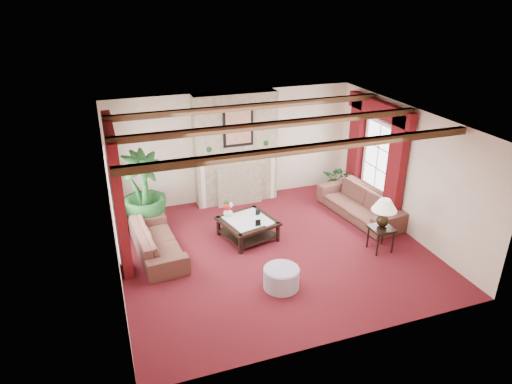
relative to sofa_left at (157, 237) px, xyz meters
name	(u,v)px	position (x,y,z in m)	size (l,w,h in m)	color
floor	(274,250)	(2.24, -0.64, -0.39)	(6.00, 6.00, 0.00)	#480C14
ceiling	(276,121)	(2.24, -0.64, 2.31)	(6.00, 6.00, 0.00)	white
back_wall	(233,146)	(2.24, 2.11, 0.96)	(6.00, 0.02, 2.70)	beige
left_wall	(112,213)	(-0.76, -0.64, 0.96)	(0.02, 5.50, 2.70)	beige
right_wall	(407,171)	(5.24, -0.64, 0.96)	(0.02, 5.50, 2.70)	beige
ceiling_beams	(276,124)	(2.24, -0.64, 2.25)	(6.00, 3.00, 0.12)	#362211
fireplace	(235,93)	(2.24, 1.91, 2.31)	(2.00, 0.52, 2.70)	tan
french_door_left	(105,152)	(-0.73, 0.36, 1.74)	(0.10, 1.10, 2.16)	white
french_door_right	(383,123)	(5.21, 0.36, 1.74)	(0.10, 1.10, 2.16)	white
curtains_left	(108,129)	(-0.62, 0.36, 2.16)	(0.20, 2.40, 2.55)	#4B0A0E
curtains_right	(381,104)	(5.10, 0.36, 2.16)	(0.20, 2.40, 2.55)	#4B0A0E
sofa_left	(157,237)	(0.00, 0.00, 0.00)	(0.75, 2.06, 0.79)	#3C101B
sofa_right	(360,199)	(4.68, 0.13, 0.05)	(0.96, 2.32, 0.88)	#3C101B
potted_palm	(145,207)	(-0.06, 1.22, 0.09)	(1.63, 1.99, 0.98)	black
small_plant	(338,183)	(4.77, 1.35, -0.07)	(1.10, 1.11, 0.64)	black
coffee_table	(248,229)	(1.90, 0.02, -0.18)	(1.05, 1.05, 0.43)	black
side_table	(380,239)	(4.28, -1.33, -0.13)	(0.44, 0.44, 0.52)	black
ottoman	(281,278)	(1.92, -1.83, -0.21)	(0.64, 0.64, 0.38)	gray
table_lamp	(384,213)	(4.28, -1.33, 0.44)	(0.50, 0.50, 0.63)	black
flower_vase	(228,212)	(1.56, 0.32, 0.14)	(0.21, 0.22, 0.20)	silver
book	(262,218)	(2.11, -0.27, 0.19)	(0.22, 0.10, 0.31)	black
photo_frame_a	(258,223)	(2.01, -0.31, 0.11)	(0.11, 0.02, 0.15)	black
photo_frame_b	(258,213)	(2.18, 0.15, 0.10)	(0.10, 0.02, 0.13)	black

